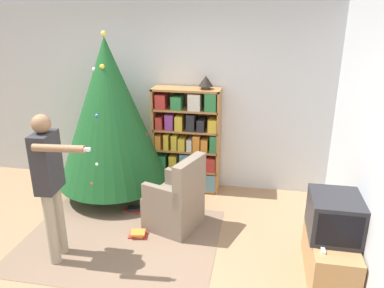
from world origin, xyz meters
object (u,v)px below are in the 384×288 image
object	(u,v)px
table_lamp	(206,81)
television	(335,216)
christmas_tree	(110,112)
bookshelf	(188,142)
standing_person	(50,178)
armchair	(176,203)

from	to	relation	value
table_lamp	television	bearing A→B (deg)	-47.92
christmas_tree	television	bearing A→B (deg)	-25.40
bookshelf	standing_person	xyz separation A→B (m)	(-1.02, -1.86, 0.20)
television	standing_person	bearing A→B (deg)	-175.45
christmas_tree	table_lamp	distance (m)	1.35
christmas_tree	armchair	xyz separation A→B (m)	(1.06, -0.71, -0.88)
bookshelf	television	bearing A→B (deg)	-43.36
bookshelf	standing_person	bearing A→B (deg)	-118.75
television	christmas_tree	world-z (taller)	christmas_tree
bookshelf	christmas_tree	size ratio (longest dim) A/B	0.66
television	armchair	world-z (taller)	armchair
bookshelf	christmas_tree	distance (m)	1.15
standing_person	table_lamp	world-z (taller)	table_lamp
bookshelf	television	distance (m)	2.39
bookshelf	standing_person	world-z (taller)	standing_person
armchair	table_lamp	distance (m)	1.66
standing_person	television	bearing A→B (deg)	89.95
bookshelf	table_lamp	bearing A→B (deg)	2.04
christmas_tree	standing_person	bearing A→B (deg)	-90.96
bookshelf	standing_person	distance (m)	2.13
christmas_tree	armchair	bearing A→B (deg)	-33.60
bookshelf	standing_person	size ratio (longest dim) A/B	0.94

